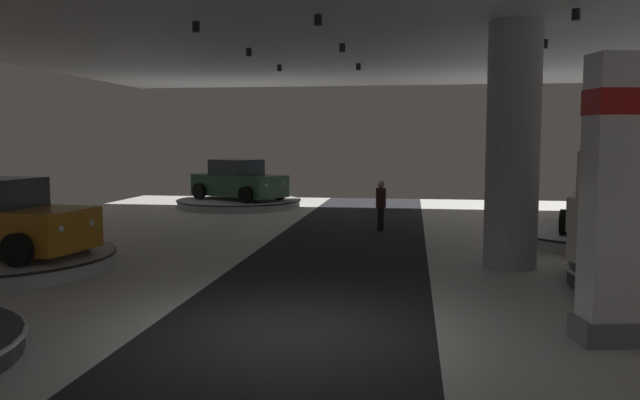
{
  "coord_description": "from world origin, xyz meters",
  "views": [
    {
      "loc": [
        1.81,
        -9.21,
        2.9
      ],
      "look_at": [
        -0.46,
        6.33,
        1.4
      ],
      "focal_mm": 35.67,
      "sensor_mm": 36.0,
      "label": 1
    }
  ],
  "objects_px": {
    "brand_sign_pylon": "(626,196)",
    "display_platform_deep_left": "(239,203)",
    "visitor_walking_near": "(381,203)",
    "display_platform_far_right": "(607,235)",
    "column_right": "(513,146)",
    "display_car_deep_left": "(238,182)",
    "display_car_far_right": "(608,203)"
  },
  "relations": [
    {
      "from": "brand_sign_pylon",
      "to": "display_car_far_right",
      "type": "xyz_separation_m",
      "value": [
        2.54,
        9.51,
        -1.01
      ]
    },
    {
      "from": "visitor_walking_near",
      "to": "display_platform_far_right",
      "type": "bearing_deg",
      "value": -10.03
    },
    {
      "from": "column_right",
      "to": "visitor_walking_near",
      "type": "bearing_deg",
      "value": 121.27
    },
    {
      "from": "display_car_deep_left",
      "to": "display_platform_deep_left",
      "type": "bearing_deg",
      "value": -30.71
    },
    {
      "from": "display_platform_deep_left",
      "to": "display_car_deep_left",
      "type": "distance_m",
      "value": 0.91
    },
    {
      "from": "column_right",
      "to": "display_platform_deep_left",
      "type": "xyz_separation_m",
      "value": [
        -9.59,
        11.61,
        -2.56
      ]
    },
    {
      "from": "display_platform_deep_left",
      "to": "display_platform_far_right",
      "type": "bearing_deg",
      "value": -30.22
    },
    {
      "from": "visitor_walking_near",
      "to": "display_platform_deep_left",
      "type": "bearing_deg",
      "value": 135.19
    },
    {
      "from": "column_right",
      "to": "display_platform_deep_left",
      "type": "distance_m",
      "value": 15.27
    },
    {
      "from": "brand_sign_pylon",
      "to": "display_platform_far_right",
      "type": "bearing_deg",
      "value": 75.07
    },
    {
      "from": "display_car_far_right",
      "to": "display_car_deep_left",
      "type": "bearing_deg",
      "value": 149.9
    },
    {
      "from": "brand_sign_pylon",
      "to": "visitor_walking_near",
      "type": "relative_size",
      "value": 2.57
    },
    {
      "from": "display_platform_far_right",
      "to": "display_car_deep_left",
      "type": "height_order",
      "value": "display_car_deep_left"
    },
    {
      "from": "brand_sign_pylon",
      "to": "visitor_walking_near",
      "type": "bearing_deg",
      "value": 110.38
    },
    {
      "from": "column_right",
      "to": "display_car_far_right",
      "type": "distance_m",
      "value": 5.54
    },
    {
      "from": "brand_sign_pylon",
      "to": "visitor_walking_near",
      "type": "distance_m",
      "value": 11.4
    },
    {
      "from": "brand_sign_pylon",
      "to": "display_car_far_right",
      "type": "distance_m",
      "value": 9.89
    },
    {
      "from": "display_platform_deep_left",
      "to": "visitor_walking_near",
      "type": "bearing_deg",
      "value": -44.81
    },
    {
      "from": "display_car_far_right",
      "to": "visitor_walking_near",
      "type": "bearing_deg",
      "value": 170.23
    },
    {
      "from": "display_platform_deep_left",
      "to": "visitor_walking_near",
      "type": "distance_m",
      "value": 9.04
    },
    {
      "from": "display_platform_deep_left",
      "to": "visitor_walking_near",
      "type": "xyz_separation_m",
      "value": [
        6.39,
        -6.35,
        0.72
      ]
    },
    {
      "from": "display_platform_deep_left",
      "to": "display_car_deep_left",
      "type": "relative_size",
      "value": 1.17
    },
    {
      "from": "visitor_walking_near",
      "to": "display_car_far_right",
      "type": "bearing_deg",
      "value": -9.77
    },
    {
      "from": "column_right",
      "to": "brand_sign_pylon",
      "type": "height_order",
      "value": "column_right"
    },
    {
      "from": "display_car_deep_left",
      "to": "visitor_walking_near",
      "type": "distance_m",
      "value": 9.04
    },
    {
      "from": "display_platform_deep_left",
      "to": "visitor_walking_near",
      "type": "height_order",
      "value": "visitor_walking_near"
    },
    {
      "from": "brand_sign_pylon",
      "to": "display_platform_deep_left",
      "type": "distance_m",
      "value": 19.97
    },
    {
      "from": "brand_sign_pylon",
      "to": "display_car_deep_left",
      "type": "relative_size",
      "value": 0.9
    },
    {
      "from": "display_platform_far_right",
      "to": "visitor_walking_near",
      "type": "distance_m",
      "value": 6.62
    },
    {
      "from": "display_platform_far_right",
      "to": "display_car_deep_left",
      "type": "bearing_deg",
      "value": 149.78
    },
    {
      "from": "brand_sign_pylon",
      "to": "display_platform_far_right",
      "type": "distance_m",
      "value": 10.0
    },
    {
      "from": "display_platform_far_right",
      "to": "display_car_far_right",
      "type": "height_order",
      "value": "display_car_far_right"
    }
  ]
}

